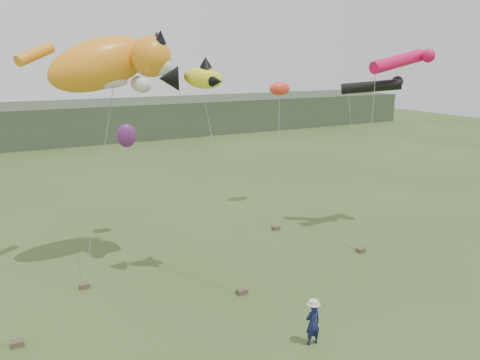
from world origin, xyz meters
name	(u,v)px	position (x,y,z in m)	size (l,w,h in m)	color
ground	(295,329)	(0.00, 0.00, 0.00)	(120.00, 120.00, 0.00)	#385123
headland	(41,124)	(-3.11, 44.69, 1.92)	(90.00, 13.00, 4.00)	#2D3D28
festival_attendant	(313,324)	(-0.02, -0.94, 0.71)	(0.52, 0.34, 1.42)	#131949
sandbag_anchors	(214,273)	(-0.65, 5.00, 0.10)	(15.10, 5.63, 0.19)	brown
cat_kite	(112,63)	(-3.56, 8.19, 8.63)	(5.83, 3.11, 3.10)	orange
fish_kite	(191,77)	(-1.41, 5.13, 8.12)	(2.58, 1.69, 1.26)	#FBF426
tube_kites	(392,71)	(9.69, 5.95, 8.24)	(4.02, 2.80, 2.25)	black
misc_kites	(219,107)	(2.88, 11.63, 6.27)	(10.69, 1.85, 2.88)	#FC3C26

